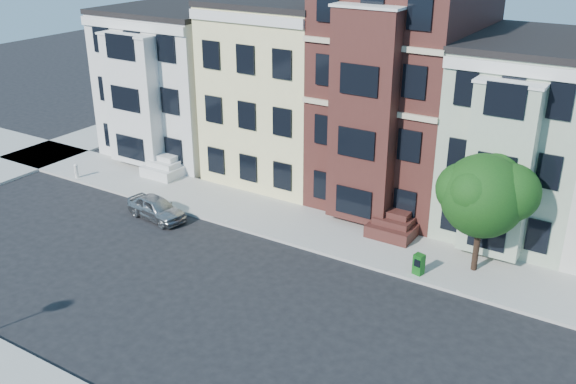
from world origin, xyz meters
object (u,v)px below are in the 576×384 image
Objects in this scene: street_tree at (482,201)px; parked_car at (156,208)px; fire_hydrant at (76,172)px; newspaper_box at (419,264)px.

street_tree is 1.85× the size of parked_car.
fire_hydrant is at bearing 87.61° from parked_car.
street_tree is 16.14m from parked_car.
street_tree is at bearing 53.18° from newspaper_box.
parked_car is at bearing -160.64° from newspaper_box.
newspaper_box is at bearing -74.94° from parked_car.
newspaper_box is 1.35× the size of fire_hydrant.
fire_hydrant is (-21.27, -0.24, -0.12)m from newspaper_box.
parked_car is 7.78m from fire_hydrant.
street_tree is 7.00× the size of newspaper_box.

